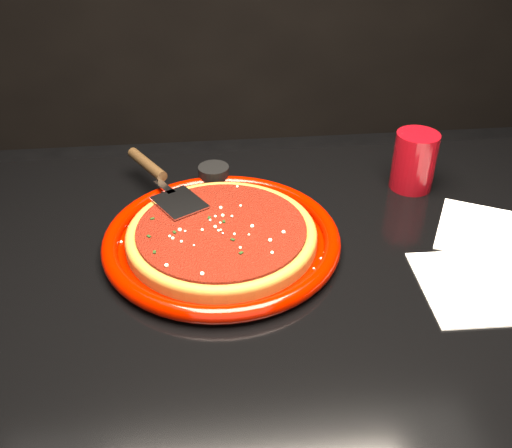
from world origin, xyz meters
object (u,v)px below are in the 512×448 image
Objects in this scene: plate at (222,239)px; cup at (414,161)px; pizza_server at (163,180)px; table at (276,413)px; ramekin at (214,177)px.

cup is at bearing 22.78° from plate.
table is at bearing -78.01° from pizza_server.
plate is at bearing -88.59° from ramekin.
table is 10.66× the size of cup.
pizza_server is 5.08× the size of ramekin.
pizza_server reaches higher than plate.
ramekin is at bearing -5.07° from pizza_server.
plate is (-0.09, 0.06, 0.39)m from table.
plate is 1.31× the size of pizza_server.
ramekin is at bearing 91.41° from plate.
ramekin is (-0.10, 0.25, 0.40)m from table.
table is at bearing -32.28° from plate.
cup reaches higher than table.
cup reaches higher than plate.
table is 4.00× the size of pizza_server.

